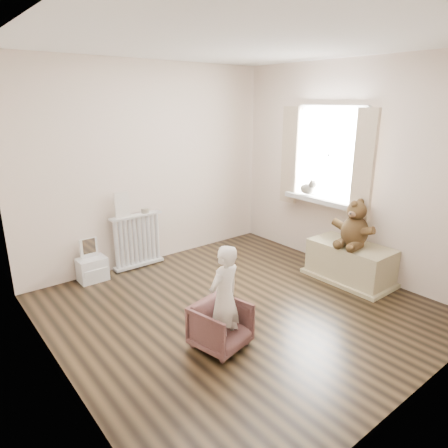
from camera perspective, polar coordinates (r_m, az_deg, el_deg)
floor at (r=4.34m, az=2.22°, el=-11.91°), size 3.60×3.60×0.01m
ceiling at (r=3.82m, az=2.71°, el=24.53°), size 3.60×3.60×0.01m
back_wall at (r=5.34m, az=-10.47°, el=8.19°), size 3.60×0.02×2.60m
front_wall at (r=2.83m, az=27.12°, el=-1.42°), size 3.60×0.02×2.60m
left_wall at (r=3.05m, az=-24.00°, el=0.24°), size 0.02×3.60×2.60m
right_wall at (r=5.22m, az=17.63°, el=7.47°), size 0.02×3.60×2.60m
window at (r=5.34m, az=14.85°, el=9.53°), size 0.03×0.90×1.10m
window_sill at (r=5.37m, az=13.80°, el=3.35°), size 0.22×1.10×0.06m
curtain_left at (r=4.94m, az=19.34°, el=7.85°), size 0.06×0.26×1.30m
curtain_right at (r=5.62m, az=9.43°, el=9.61°), size 0.06×0.26×1.30m
radiator at (r=5.32m, az=-12.27°, el=-2.08°), size 0.68×0.13×0.72m
paper_doll at (r=5.11m, az=-14.36°, el=2.68°), size 0.19×0.02×0.32m
tin_a at (r=5.27m, az=-11.21°, el=1.88°), size 0.10×0.10×0.06m
toy_vanity at (r=5.11m, az=-18.43°, el=-4.81°), size 0.34×0.24×0.53m
armchair at (r=3.64m, az=-0.47°, el=-14.34°), size 0.53×0.54×0.41m
child at (r=3.46m, az=0.04°, el=-10.56°), size 0.39×0.30×0.96m
toy_bench at (r=5.13m, az=17.55°, el=-5.52°), size 0.51×0.97×0.46m
teddy_bear at (r=4.93m, az=18.19°, el=-0.67°), size 0.49×0.40×0.56m
plush_cat at (r=5.48m, az=11.83°, el=5.15°), size 0.22×0.29×0.22m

